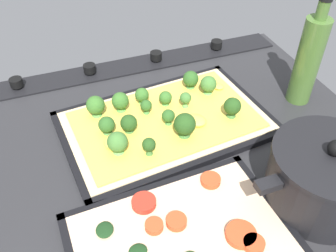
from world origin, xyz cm
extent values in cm
cube|color=#28282B|center=(0.00, 0.00, -1.50)|extent=(80.18, 68.24, 3.00)
cube|color=black|center=(0.00, -30.62, 0.40)|extent=(76.98, 7.00, 0.80)
cylinder|color=black|center=(-24.06, -30.62, 1.70)|extent=(2.80, 2.80, 1.80)
cylinder|color=black|center=(-8.02, -30.62, 1.70)|extent=(2.80, 2.80, 1.80)
cylinder|color=black|center=(8.02, -30.62, 1.70)|extent=(2.80, 2.80, 1.80)
cylinder|color=black|center=(24.06, -30.62, 1.70)|extent=(2.80, 2.80, 1.80)
cube|color=black|center=(-2.18, -7.71, 0.25)|extent=(41.45, 28.73, 0.50)
cube|color=black|center=(-1.01, -19.53, 0.65)|extent=(39.09, 5.08, 1.30)
cube|color=black|center=(-3.36, 4.12, 0.65)|extent=(39.09, 5.08, 1.30)
cube|color=black|center=(-21.08, -9.59, 0.65)|extent=(3.67, 24.96, 1.30)
cube|color=black|center=(16.71, -5.82, 0.65)|extent=(3.67, 24.96, 1.30)
cube|color=beige|center=(-2.18, -7.71, 1.00)|extent=(38.83, 26.10, 1.00)
cube|color=#EDC64C|center=(-2.18, -7.71, 1.70)|extent=(35.67, 23.56, 0.40)
cone|color=#427635|center=(-3.76, -2.23, 2.50)|extent=(2.20, 2.20, 1.20)
sphere|color=#264C1C|center=(-3.76, -2.23, 4.60)|extent=(4.00, 4.00, 4.00)
cone|color=#5B9F46|center=(-3.63, -11.87, 2.30)|extent=(1.41, 1.41, 0.81)
sphere|color=#386B28|center=(-3.63, -11.87, 3.67)|extent=(2.56, 2.56, 2.56)
cone|color=#5B9F46|center=(5.17, -13.22, 2.45)|extent=(1.83, 1.83, 1.10)
sphere|color=#386B28|center=(5.17, -13.22, 4.25)|extent=(3.33, 3.33, 3.33)
cone|color=#4D8B3F|center=(9.17, -7.73, 2.31)|extent=(1.66, 1.66, 0.83)
sphere|color=#2D5B23|center=(9.17, -7.73, 3.86)|extent=(3.02, 3.02, 3.02)
cone|color=#68AD54|center=(-7.09, -9.94, 2.54)|extent=(1.25, 1.25, 1.28)
sphere|color=#427533|center=(-7.09, -9.94, 4.03)|extent=(2.28, 2.28, 2.28)
cone|color=#427635|center=(5.30, -6.81, 2.30)|extent=(1.70, 1.70, 0.81)
sphere|color=#264C1C|center=(5.30, -6.81, 3.87)|extent=(3.09, 3.09, 3.09)
cone|color=#427635|center=(3.67, -0.49, 2.55)|extent=(1.30, 1.30, 1.30)
sphere|color=#264C1C|center=(3.67, -0.49, 4.09)|extent=(2.37, 2.37, 2.37)
cone|color=#68AD54|center=(8.53, -2.24, 2.43)|extent=(1.98, 1.98, 1.07)
sphere|color=#427533|center=(8.53, -2.24, 4.32)|extent=(3.59, 3.59, 3.59)
cone|color=#68AD54|center=(-13.17, -12.47, 2.43)|extent=(1.84, 1.84, 1.07)
sphere|color=#427533|center=(-13.17, -12.47, 4.22)|extent=(3.34, 3.34, 3.34)
cone|color=#4D8B3F|center=(0.76, -10.69, 2.41)|extent=(1.23, 1.23, 1.02)
sphere|color=#2D5B23|center=(0.76, -10.69, 3.75)|extent=(2.24, 2.24, 2.24)
cone|color=#427635|center=(-14.27, -4.13, 2.51)|extent=(1.83, 1.83, 1.21)
sphere|color=#264C1C|center=(-14.27, -4.13, 4.36)|extent=(3.32, 3.32, 3.32)
cone|color=#4D8B3F|center=(-2.16, -6.29, 2.38)|extent=(1.35, 1.35, 0.95)
sphere|color=#2D5B23|center=(-2.16, -6.29, 3.77)|extent=(2.46, 2.46, 2.46)
cone|color=#4D8B3F|center=(-10.60, -15.66, 2.36)|extent=(1.81, 1.81, 0.92)
sphere|color=#2D5B23|center=(-10.60, -15.66, 4.06)|extent=(3.29, 3.29, 3.29)
cone|color=#5B9F46|center=(0.54, -14.14, 2.34)|extent=(1.54, 1.54, 0.88)
sphere|color=#386B28|center=(0.54, -14.14, 3.83)|extent=(2.80, 2.80, 2.80)
cone|color=#5B9F46|center=(9.94, -13.40, 2.45)|extent=(1.97, 1.97, 1.10)
sphere|color=#386B28|center=(9.94, -13.40, 4.34)|extent=(3.58, 3.58, 3.58)
ellipsoid|color=#EDC64C|center=(-7.09, -4.70, 2.52)|extent=(5.24, 5.32, 1.44)
ellipsoid|color=#EDC64C|center=(8.47, -4.42, 2.55)|extent=(5.87, 5.85, 1.51)
ellipsoid|color=#EDC64C|center=(-16.03, -13.40, 2.26)|extent=(3.21, 3.23, 0.85)
cube|color=black|center=(4.29, 17.53, 0.25)|extent=(32.56, 24.59, 0.50)
cube|color=black|center=(4.78, 6.54, 0.65)|extent=(31.58, 2.60, 1.30)
cube|color=black|center=(-10.88, 16.85, 0.65)|extent=(2.23, 23.23, 1.30)
cube|color=beige|center=(4.29, 17.53, 0.95)|extent=(30.05, 22.08, 0.90)
cylinder|color=#D14723|center=(-3.51, 19.50, 1.90)|extent=(4.39, 4.39, 1.00)
cylinder|color=red|center=(7.67, 9.56, 1.90)|extent=(3.79, 3.79, 1.00)
cylinder|color=#D14723|center=(7.51, 13.96, 1.90)|extent=(2.69, 2.69, 1.00)
cylinder|color=#D14723|center=(4.23, 14.35, 1.90)|extent=(3.08, 3.08, 1.00)
cylinder|color=#D14723|center=(-4.47, 21.44, 1.90)|extent=(3.05, 3.05, 1.00)
cylinder|color=#D14723|center=(-3.73, 9.06, 1.90)|extent=(3.23, 3.23, 1.00)
ellipsoid|color=#193819|center=(-4.57, 18.92, 1.80)|extent=(3.72, 3.84, 0.60)
ellipsoid|color=#193819|center=(10.82, 16.90, 1.80)|extent=(2.70, 2.41, 0.60)
ellipsoid|color=#193819|center=(14.33, 12.05, 1.80)|extent=(3.01, 3.23, 0.60)
cylinder|color=black|center=(-18.71, 16.75, 4.61)|extent=(16.91, 16.91, 9.21)
cylinder|color=black|center=(-18.71, 16.75, 9.61)|extent=(17.24, 17.24, 0.80)
sphere|color=black|center=(-18.71, 16.75, 11.21)|extent=(2.40, 2.40, 2.40)
cube|color=black|center=(-8.46, 16.75, 7.55)|extent=(3.60, 2.00, 1.20)
cylinder|color=#476B2D|center=(-31.39, -6.38, 9.02)|extent=(4.86, 4.86, 18.05)
cylinder|color=#476B2D|center=(-31.39, -6.38, 19.80)|extent=(2.19, 2.19, 3.50)
camera|label=1|loc=(16.06, 42.89, 47.89)|focal=39.55mm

